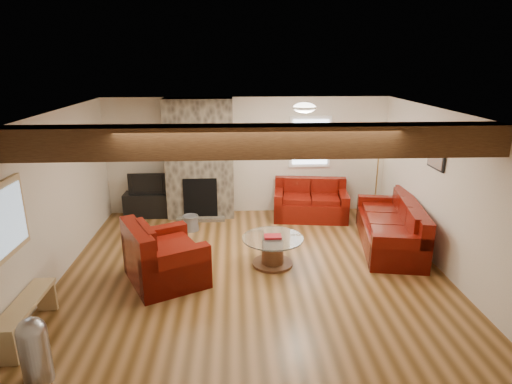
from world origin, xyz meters
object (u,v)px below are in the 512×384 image
tv_cabinet (149,205)px  television (148,183)px  sofa_three (390,224)px  loveseat (311,200)px  armchair_red (165,252)px  coffee_table (273,251)px  floor_lamp (379,149)px

tv_cabinet → television: 0.49m
sofa_three → loveseat: 1.90m
television → armchair_red: bearing=-74.8°
sofa_three → coffee_table: (-2.16, -0.64, -0.18)m
loveseat → coffee_table: (-1.00, -2.14, -0.16)m
television → floor_lamp: 4.97m
tv_cabinet → television: bearing=0.0°
coffee_table → floor_lamp: 3.66m
armchair_red → coffee_table: size_ratio=1.17×
coffee_table → floor_lamp: size_ratio=0.59×
sofa_three → floor_lamp: (0.32, 1.78, 1.01)m
armchair_red → coffee_table: 1.73m
sofa_three → coffee_table: size_ratio=2.22×
loveseat → television: television is taller
loveseat → coffee_table: loveseat is taller
armchair_red → loveseat: bearing=-72.9°
sofa_three → television: (-4.60, 1.80, 0.32)m
tv_cabinet → television: television is taller
loveseat → coffee_table: 2.36m
television → tv_cabinet: bearing=0.0°
sofa_three → television: 4.95m
loveseat → floor_lamp: floor_lamp is taller
armchair_red → television: size_ratio=1.47×
coffee_table → loveseat: bearing=64.9°
floor_lamp → television: bearing=179.8°
armchair_red → floor_lamp: bearing=-82.3°
tv_cabinet → loveseat: bearing=-5.0°
armchair_red → floor_lamp: size_ratio=0.69×
armchair_red → television: television is taller
tv_cabinet → floor_lamp: floor_lamp is taller
sofa_three → television: bearing=-101.4°
loveseat → television: size_ratio=1.94×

